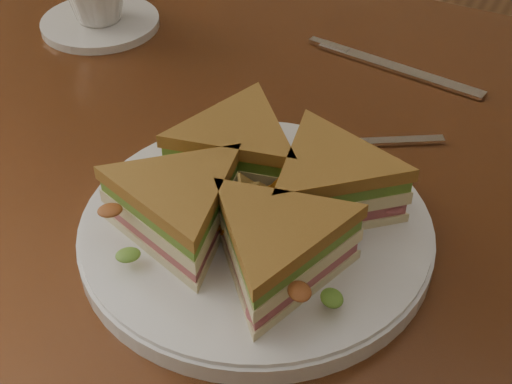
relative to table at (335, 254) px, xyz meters
The scene contains 7 objects.
table is the anchor object (origin of this frame).
plate 0.16m from the table, 107.79° to the right, with size 0.29×0.29×0.02m, color silver.
sandwich_wedges 0.18m from the table, 107.79° to the right, with size 0.28×0.28×0.06m.
crisps_mound 0.18m from the table, 107.79° to the right, with size 0.09×0.09×0.05m, color #B86617, non-canonical shape.
spoon 0.12m from the table, 152.98° to the left, with size 0.16×0.10×0.01m.
knife 0.23m from the table, 98.44° to the left, with size 0.21×0.04×0.00m.
saucer 0.41m from the table, 159.85° to the left, with size 0.14×0.14×0.01m, color silver.
Camera 1 is at (0.16, -0.49, 1.16)m, focal length 50.00 mm.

